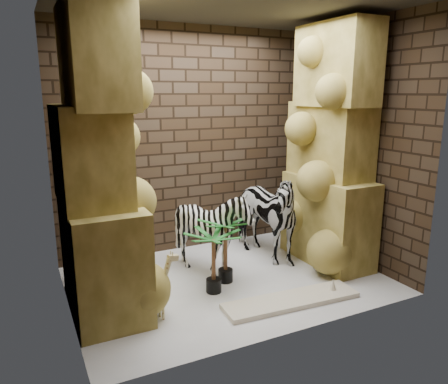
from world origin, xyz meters
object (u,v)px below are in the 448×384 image
zebra_right (261,207)px  palm_back (214,262)px  surfboard (291,300)px  palm_front (226,250)px  giraffe_toy (153,288)px  zebra_left (212,236)px

zebra_right → palm_back: zebra_right is taller
palm_back → surfboard: 0.91m
palm_front → palm_back: size_ratio=1.10×
zebra_right → palm_front: (-0.73, -0.45, -0.31)m
palm_front → palm_back: bearing=-142.1°
palm_front → surfboard: size_ratio=0.53×
giraffe_toy → palm_back: (0.77, 0.30, 0.02)m
giraffe_toy → surfboard: size_ratio=0.45×
zebra_left → palm_front: zebra_left is taller
giraffe_toy → surfboard: bearing=-23.5°
zebra_left → palm_front: bearing=-60.1°
palm_back → surfboard: (0.63, -0.58, -0.33)m
giraffe_toy → palm_front: size_ratio=0.87×
surfboard → palm_front: bearing=120.8°
zebra_right → giraffe_toy: bearing=-160.4°
surfboard → zebra_left: bearing=116.9°
zebra_right → surfboard: bearing=-114.4°
giraffe_toy → palm_front: palm_front is taller
surfboard → giraffe_toy: bearing=172.4°
zebra_left → surfboard: zebra_left is taller
zebra_left → surfboard: bearing=-47.5°
zebra_right → zebra_left: (-0.78, -0.18, -0.21)m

